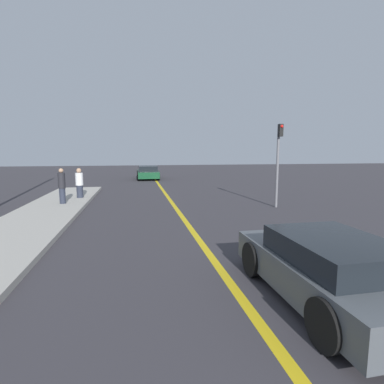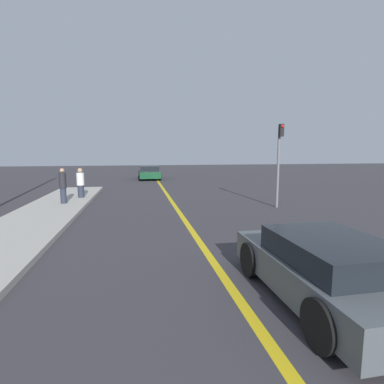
# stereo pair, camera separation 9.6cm
# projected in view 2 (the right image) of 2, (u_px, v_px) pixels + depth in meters

# --- Properties ---
(road_center_line) EXTENTS (0.20, 60.00, 0.01)m
(road_center_line) POSITION_uv_depth(u_px,v_px,m) (174.00, 205.00, 14.70)
(road_center_line) COLOR gold
(road_center_line) RESTS_ON ground_plane
(sidewalk_left) EXTENTS (2.68, 24.97, 0.16)m
(sidewalk_left) POSITION_uv_depth(u_px,v_px,m) (3.00, 242.00, 8.35)
(sidewalk_left) COLOR #ADA89E
(sidewalk_left) RESTS_ON ground_plane
(car_near_right_lane) EXTENTS (1.94, 3.93, 1.18)m
(car_near_right_lane) POSITION_uv_depth(u_px,v_px,m) (325.00, 269.00, 5.15)
(car_near_right_lane) COLOR #4C5156
(car_near_right_lane) RESTS_ON ground_plane
(car_ahead_center) EXTENTS (2.03, 4.73, 1.25)m
(car_ahead_center) POSITION_uv_depth(u_px,v_px,m) (149.00, 172.00, 28.25)
(car_ahead_center) COLOR #144728
(car_ahead_center) RESTS_ON ground_plane
(pedestrian_far_standing) EXTENTS (0.32, 0.32, 1.66)m
(pedestrian_far_standing) POSITION_uv_depth(u_px,v_px,m) (63.00, 186.00, 14.04)
(pedestrian_far_standing) COLOR #282D3D
(pedestrian_far_standing) RESTS_ON sidewalk_left
(pedestrian_by_sign) EXTENTS (0.39, 0.39, 1.57)m
(pedestrian_by_sign) POSITION_uv_depth(u_px,v_px,m) (81.00, 183.00, 15.83)
(pedestrian_by_sign) COLOR #282D3D
(pedestrian_by_sign) RESTS_ON sidewalk_left
(traffic_light) EXTENTS (0.18, 0.40, 3.81)m
(traffic_light) POSITION_uv_depth(u_px,v_px,m) (279.00, 157.00, 13.64)
(traffic_light) COLOR slate
(traffic_light) RESTS_ON ground_plane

